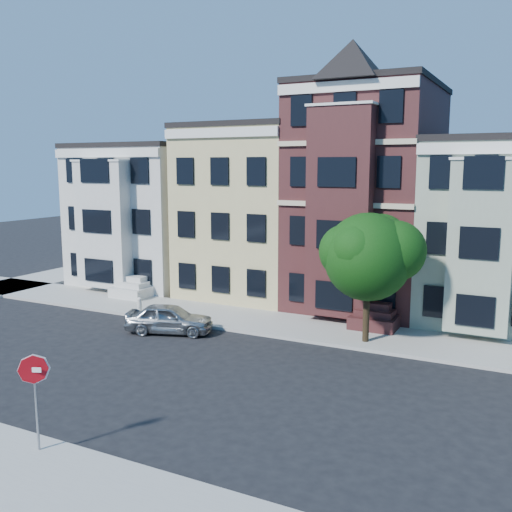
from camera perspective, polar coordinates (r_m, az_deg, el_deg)
The scene contains 11 objects.
ground at distance 20.79m, azimuth -0.72°, elevation -13.29°, with size 120.00×120.00×0.00m, color black.
far_sidewalk at distance 27.70m, azimuth 7.05°, elevation -7.44°, with size 60.00×4.00×0.15m, color #9E9B93.
near_sidewalk at distance 14.92m, azimuth -16.42°, elevation -22.96°, with size 60.00×4.00×0.15m, color #9E9B93.
house_white at distance 39.74m, azimuth -10.24°, elevation 3.97°, with size 8.00×9.00×9.00m, color silver.
house_yellow at distance 35.45m, azimuth 0.14°, elevation 4.33°, with size 7.00×9.00×10.00m, color #CBBB7F.
house_brown at distance 32.83m, azimuth 11.16°, elevation 5.54°, with size 7.00×9.00×12.00m, color #3E1B1B.
house_green at distance 31.80m, azimuth 22.41°, elevation 2.21°, with size 6.00×9.00×9.00m, color #929F89.
street_tree at distance 25.35m, azimuth 11.12°, elevation -0.68°, with size 6.10×6.10×7.10m, color #154610, non-canonical shape.
parked_car at distance 27.57m, azimuth -8.66°, elevation -6.20°, with size 1.67×4.14×1.41m, color #989CA0.
fire_hydrant at distance 30.84m, azimuth -11.55°, elevation -5.03°, with size 0.25×0.25×0.71m, color silver.
stop_sign at distance 17.02m, azimuth -21.16°, elevation -12.96°, with size 0.85×0.12×3.09m, color #B70B13, non-canonical shape.
Camera 1 is at (8.95, -17.03, 7.89)m, focal length 40.00 mm.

